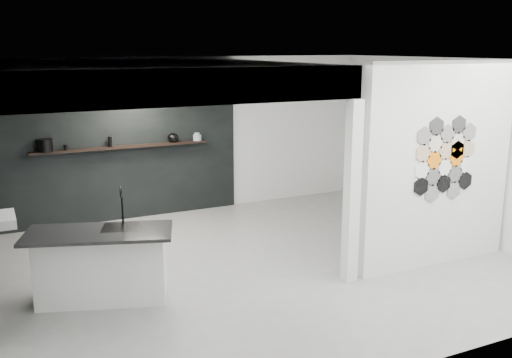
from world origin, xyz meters
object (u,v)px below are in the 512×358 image
object	(u,v)px
kettle	(173,138)
utensil_cup	(66,147)
kitchen_island	(102,264)
bottle_dark	(110,142)
partition_panel	(439,165)
stockpot	(45,145)
glass_bowl	(197,137)
glass_vase	(197,137)

from	to	relation	value
kettle	utensil_cup	size ratio (longest dim) A/B	2.25
kitchen_island	bottle_dark	world-z (taller)	bottle_dark
partition_panel	utensil_cup	xyz separation A→B (m)	(-4.34, 3.87, -0.04)
kitchen_island	utensil_cup	size ratio (longest dim) A/B	21.36
stockpot	bottle_dark	world-z (taller)	stockpot
kettle	bottle_dark	world-z (taller)	bottle_dark
stockpot	kettle	bearing A→B (deg)	0.00
kitchen_island	stockpot	world-z (taller)	stockpot
kitchen_island	kettle	world-z (taller)	kettle
stockpot	glass_bowl	bearing A→B (deg)	0.00
kitchen_island	kettle	bearing A→B (deg)	77.36
stockpot	glass_vase	bearing A→B (deg)	0.00
glass_vase	glass_bowl	bearing A→B (deg)	0.00
stockpot	bottle_dark	distance (m)	1.04
kettle	partition_panel	bearing A→B (deg)	-50.60
glass_bowl	glass_vase	size ratio (longest dim) A/B	1.06
kitchen_island	kettle	distance (m)	3.75
kitchen_island	utensil_cup	world-z (taller)	utensil_cup
partition_panel	kettle	world-z (taller)	partition_panel
utensil_cup	bottle_dark	bearing A→B (deg)	0.00
partition_panel	kettle	bearing A→B (deg)	123.16
utensil_cup	glass_vase	bearing A→B (deg)	0.00
glass_bowl	kettle	bearing A→B (deg)	180.00
stockpot	utensil_cup	xyz separation A→B (m)	(0.32, 0.00, -0.06)
kitchen_island	kettle	xyz separation A→B (m)	(1.88, 3.11, 0.95)
glass_vase	utensil_cup	size ratio (longest dim) A/B	1.65
bottle_dark	stockpot	bearing A→B (deg)	180.00
glass_vase	bottle_dark	xyz separation A→B (m)	(-1.55, 0.00, 0.02)
kitchen_island	stockpot	size ratio (longest dim) A/B	7.34
partition_panel	stockpot	world-z (taller)	partition_panel
kitchen_island	kettle	size ratio (longest dim) A/B	9.51
kitchen_island	glass_bowl	xyz separation A→B (m)	(2.33, 3.11, 0.92)
bottle_dark	utensil_cup	size ratio (longest dim) A/B	2.01
kitchen_island	utensil_cup	distance (m)	3.24
kitchen_island	glass_bowl	size ratio (longest dim) A/B	12.17
bottle_dark	partition_panel	bearing A→B (deg)	-46.82
partition_panel	glass_vase	xyz separation A→B (m)	(-2.08, 3.87, -0.01)
partition_panel	bottle_dark	size ratio (longest dim) A/B	16.27
kettle	glass_vase	world-z (taller)	kettle
stockpot	bottle_dark	xyz separation A→B (m)	(1.04, 0.00, -0.02)
partition_panel	bottle_dark	xyz separation A→B (m)	(-3.63, 3.87, 0.01)
kitchen_island	glass_vase	size ratio (longest dim) A/B	12.93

